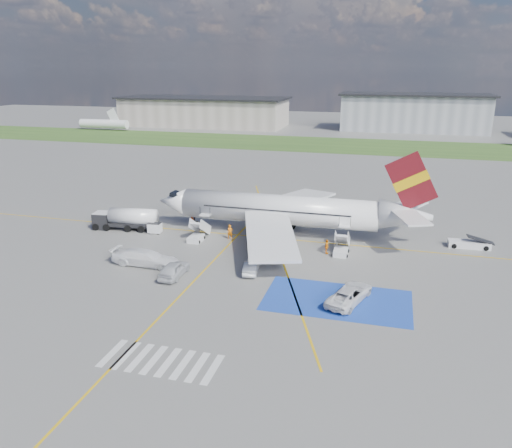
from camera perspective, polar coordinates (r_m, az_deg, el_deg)
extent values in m
plane|color=#60605E|center=(54.48, -0.81, -5.67)|extent=(400.00, 400.00, 0.00)
cube|color=#2D4C1E|center=(145.33, 9.78, 8.87)|extent=(400.00, 30.00, 0.01)
cube|color=gold|center=(65.31, 2.12, -1.64)|extent=(120.00, 0.20, 0.01)
cube|color=gold|center=(47.67, -10.09, -9.54)|extent=(0.20, 60.00, 0.01)
cube|color=gold|center=(65.31, 2.12, -1.64)|extent=(20.71, 56.45, 0.01)
cube|color=#1B40A7|center=(49.20, 9.25, -8.59)|extent=(14.00, 8.00, 0.01)
cube|color=silver|center=(42.03, -16.11, -13.99)|extent=(0.60, 4.00, 0.01)
cube|color=silver|center=(41.48, -14.65, -14.32)|extent=(0.60, 4.00, 0.01)
cube|color=silver|center=(40.95, -13.14, -14.65)|extent=(0.60, 4.00, 0.01)
cube|color=silver|center=(40.45, -11.59, -14.97)|extent=(0.60, 4.00, 0.01)
cube|color=silver|center=(39.97, -9.99, -15.30)|extent=(0.60, 4.00, 0.01)
cube|color=silver|center=(39.53, -8.36, -15.62)|extent=(0.60, 4.00, 0.01)
cube|color=silver|center=(39.13, -6.68, -15.93)|extent=(0.60, 4.00, 0.01)
cube|color=silver|center=(38.75, -4.96, -16.24)|extent=(0.60, 4.00, 0.01)
cube|color=gray|center=(191.66, -5.95, 12.60)|extent=(60.00, 22.00, 10.00)
cube|color=gray|center=(183.80, 17.57, 12.00)|extent=(48.00, 18.00, 12.00)
cylinder|color=silver|center=(66.14, 2.55, 1.69)|extent=(26.00, 3.90, 3.90)
cone|color=silver|center=(70.85, -9.37, 2.55)|extent=(4.00, 3.90, 3.90)
cube|color=black|center=(70.34, -8.97, 3.35)|extent=(1.67, 1.90, 0.82)
cone|color=silver|center=(64.57, 16.71, 0.91)|extent=(6.50, 3.90, 3.90)
cube|color=silver|center=(58.20, 1.63, -1.17)|extent=(9.86, 15.95, 1.40)
cube|color=silver|center=(74.14, 4.77, 2.93)|extent=(9.86, 15.95, 1.40)
cylinder|color=#38383A|center=(61.55, 1.36, -1.48)|extent=(3.40, 2.10, 2.10)
cylinder|color=#38383A|center=(71.95, 3.53, 1.34)|extent=(3.40, 2.10, 2.10)
cube|color=#5A0F15|center=(63.51, 17.33, 4.70)|extent=(6.62, 0.30, 7.45)
cube|color=#DDAA0C|center=(63.51, 17.33, 4.70)|extent=(4.36, 0.40, 3.08)
cube|color=silver|center=(61.33, 17.36, 0.67)|extent=(4.73, 5.95, 0.49)
cube|color=silver|center=(67.49, 17.24, 2.19)|extent=(4.73, 5.95, 0.49)
cube|color=black|center=(64.21, 2.16, 1.53)|extent=(19.50, 0.04, 0.18)
cube|color=black|center=(67.89, 2.92, 2.41)|extent=(19.50, 0.04, 0.18)
cube|color=silver|center=(65.63, -6.40, -0.31)|extent=(1.40, 3.73, 2.32)
cube|color=silver|center=(67.01, -5.84, 1.02)|extent=(1.40, 1.00, 0.12)
cylinder|color=black|center=(67.10, -6.41, 1.52)|extent=(0.06, 0.06, 1.10)
cylinder|color=black|center=(66.61, -5.29, 1.43)|extent=(0.06, 0.06, 1.10)
cube|color=silver|center=(64.58, -6.89, -1.66)|extent=(1.60, 2.40, 0.70)
cube|color=silver|center=(61.49, 9.86, -1.72)|extent=(1.40, 3.73, 2.32)
cube|color=silver|center=(62.95, 10.08, -0.26)|extent=(1.40, 1.00, 0.12)
cylinder|color=black|center=(62.85, 9.48, 0.27)|extent=(0.06, 0.06, 1.10)
cylinder|color=black|center=(62.74, 10.75, 0.16)|extent=(0.06, 0.06, 1.10)
cube|color=silver|center=(60.36, 9.64, -3.19)|extent=(1.60, 2.40, 0.70)
cube|color=black|center=(72.20, -17.10, 0.38)|extent=(2.44, 2.44, 2.21)
cylinder|color=silver|center=(70.14, -13.84, 0.86)|extent=(6.73, 2.92, 2.21)
cube|color=black|center=(70.45, -13.78, 0.00)|extent=(6.73, 2.92, 0.48)
cube|color=silver|center=(68.32, -11.49, -0.45)|extent=(1.85, 1.19, 1.25)
cube|color=black|center=(68.12, -11.53, 0.09)|extent=(1.76, 1.10, 0.11)
cube|color=silver|center=(67.32, 23.16, -2.15)|extent=(5.00, 1.87, 0.82)
cube|color=black|center=(67.35, 24.26, -1.63)|extent=(3.27, 1.38, 0.91)
imported|color=#B9BBC1|center=(54.08, -9.35, -5.14)|extent=(1.99, 4.94, 1.68)
imported|color=#B4B7BB|center=(54.46, -0.51, -4.89)|extent=(2.02, 4.35, 1.38)
imported|color=silver|center=(48.81, 10.67, -7.61)|extent=(3.97, 5.77, 1.98)
imported|color=white|center=(57.57, -12.51, -3.52)|extent=(6.16, 2.66, 2.38)
imported|color=orange|center=(64.77, -2.99, -0.92)|extent=(0.83, 0.70, 1.94)
imported|color=#E45A0C|center=(70.17, -7.32, 0.29)|extent=(0.95, 0.98, 1.60)
imported|color=orange|center=(60.31, 8.08, -2.59)|extent=(0.44, 1.04, 1.77)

